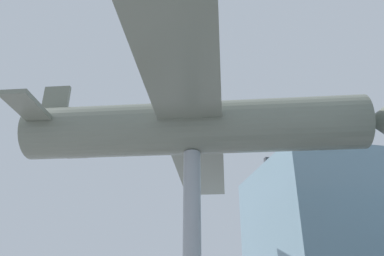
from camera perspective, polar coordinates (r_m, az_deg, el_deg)
name	(u,v)px	position (r m, az deg, el deg)	size (l,w,h in m)	color
glass_pavilion_left	(376,246)	(27.19, 26.18, -15.88)	(9.23, 14.64, 10.28)	#7593A3
support_pylon_central	(192,245)	(13.40, 0.00, -17.34)	(0.64, 0.64, 6.76)	#999EA3
suspended_airplane	(199,128)	(14.67, 1.10, 0.07)	(18.89, 14.76, 3.22)	slate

